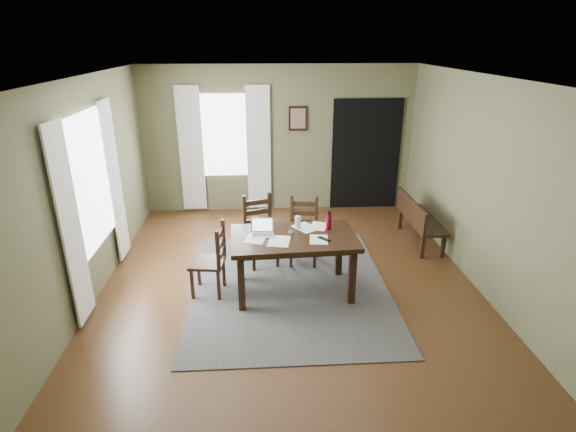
{
  "coord_description": "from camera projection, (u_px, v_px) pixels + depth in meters",
  "views": [
    {
      "loc": [
        -0.35,
        -5.27,
        3.12
      ],
      "look_at": [
        0.0,
        0.3,
        0.9
      ],
      "focal_mm": 28.0,
      "sensor_mm": 36.0,
      "label": 1
    }
  ],
  "objects": [
    {
      "name": "ground",
      "position": [
        289.0,
        286.0,
        6.06
      ],
      "size": [
        5.0,
        6.0,
        0.01
      ],
      "color": "#492C16"
    },
    {
      "name": "room_shell",
      "position": [
        290.0,
        155.0,
        5.39
      ],
      "size": [
        5.02,
        6.02,
        2.71
      ],
      "color": "brown",
      "rests_on": "ground"
    },
    {
      "name": "rug",
      "position": [
        289.0,
        286.0,
        6.05
      ],
      "size": [
        2.6,
        3.2,
        0.01
      ],
      "color": "#3E3E3E",
      "rests_on": "ground"
    },
    {
      "name": "dining_table",
      "position": [
        294.0,
        243.0,
        5.68
      ],
      "size": [
        1.62,
        1.02,
        0.79
      ],
      "rotation": [
        0.0,
        0.0,
        0.05
      ],
      "color": "black",
      "rests_on": "rug"
    },
    {
      "name": "chair_end",
      "position": [
        211.0,
        261.0,
        5.73
      ],
      "size": [
        0.47,
        0.47,
        0.96
      ],
      "rotation": [
        0.0,
        0.0,
        -1.69
      ],
      "color": "black",
      "rests_on": "rug"
    },
    {
      "name": "chair_back_left",
      "position": [
        260.0,
        231.0,
        6.53
      ],
      "size": [
        0.55,
        0.55,
        1.01
      ],
      "rotation": [
        0.0,
        0.0,
        0.29
      ],
      "color": "black",
      "rests_on": "rug"
    },
    {
      "name": "chair_back_right",
      "position": [
        304.0,
        232.0,
        6.57
      ],
      "size": [
        0.48,
        0.48,
        0.97
      ],
      "rotation": [
        0.0,
        0.0,
        -0.14
      ],
      "color": "black",
      "rests_on": "rug"
    },
    {
      "name": "bench",
      "position": [
        418.0,
        217.0,
        7.2
      ],
      "size": [
        0.42,
        1.32,
        0.74
      ],
      "rotation": [
        0.0,
        0.0,
        1.57
      ],
      "color": "black",
      "rests_on": "ground"
    },
    {
      "name": "laptop",
      "position": [
        262.0,
        230.0,
        5.69
      ],
      "size": [
        0.29,
        0.23,
        0.2
      ],
      "rotation": [
        0.0,
        0.0,
        -0.02
      ],
      "color": "#B7B7BC",
      "rests_on": "dining_table"
    },
    {
      "name": "computer_mouse",
      "position": [
        290.0,
        233.0,
        5.69
      ],
      "size": [
        0.07,
        0.11,
        0.03
      ],
      "primitive_type": "cube",
      "rotation": [
        0.0,
        0.0,
        -0.08
      ],
      "color": "#3F3F42",
      "rests_on": "dining_table"
    },
    {
      "name": "tv_remote",
      "position": [
        324.0,
        239.0,
        5.54
      ],
      "size": [
        0.15,
        0.16,
        0.02
      ],
      "primitive_type": "cube",
      "rotation": [
        0.0,
        0.0,
        0.72
      ],
      "color": "black",
      "rests_on": "dining_table"
    },
    {
      "name": "drinking_glass",
      "position": [
        298.0,
        222.0,
        5.85
      ],
      "size": [
        0.08,
        0.08,
        0.17
      ],
      "primitive_type": "cylinder",
      "rotation": [
        0.0,
        0.0,
        -0.13
      ],
      "color": "silver",
      "rests_on": "dining_table"
    },
    {
      "name": "water_bottle",
      "position": [
        329.0,
        221.0,
        5.8
      ],
      "size": [
        0.1,
        0.1,
        0.25
      ],
      "rotation": [
        0.0,
        0.0,
        0.39
      ],
      "color": "maroon",
      "rests_on": "dining_table"
    },
    {
      "name": "paper_a",
      "position": [
        256.0,
        238.0,
        5.57
      ],
      "size": [
        0.32,
        0.37,
        0.0
      ],
      "primitive_type": "cube",
      "rotation": [
        0.0,
        0.0,
        -0.28
      ],
      "color": "white",
      "rests_on": "dining_table"
    },
    {
      "name": "paper_b",
      "position": [
        319.0,
        240.0,
        5.54
      ],
      "size": [
        0.26,
        0.31,
        0.0
      ],
      "primitive_type": "cube",
      "rotation": [
        0.0,
        0.0,
        -0.12
      ],
      "color": "white",
      "rests_on": "dining_table"
    },
    {
      "name": "paper_c",
      "position": [
        305.0,
        228.0,
        5.89
      ],
      "size": [
        0.38,
        0.4,
        0.0
      ],
      "primitive_type": "cube",
      "rotation": [
        0.0,
        0.0,
        0.61
      ],
      "color": "white",
      "rests_on": "dining_table"
    },
    {
      "name": "paper_d",
      "position": [
        319.0,
        226.0,
        5.94
      ],
      "size": [
        0.31,
        0.35,
        0.0
      ],
      "primitive_type": "cube",
      "rotation": [
        0.0,
        0.0,
        -0.38
      ],
      "color": "white",
      "rests_on": "dining_table"
    },
    {
      "name": "paper_e",
      "position": [
        279.0,
        241.0,
        5.5
      ],
      "size": [
        0.31,
        0.37,
        0.0
      ],
      "primitive_type": "cube",
      "rotation": [
        0.0,
        0.0,
        -0.17
      ],
      "color": "white",
      "rests_on": "dining_table"
    },
    {
      "name": "window_left",
      "position": [
        90.0,
        182.0,
        5.56
      ],
      "size": [
        0.01,
        1.3,
        1.7
      ],
      "color": "white",
      "rests_on": "ground"
    },
    {
      "name": "window_back",
      "position": [
        224.0,
        136.0,
        8.22
      ],
      "size": [
        1.0,
        0.01,
        1.5
      ],
      "color": "white",
      "rests_on": "ground"
    },
    {
      "name": "curtain_left_near",
      "position": [
        70.0,
        227.0,
        4.9
      ],
      "size": [
        0.03,
        0.48,
        2.3
      ],
      "color": "silver",
      "rests_on": "ground"
    },
    {
      "name": "curtain_left_far",
      "position": [
        115.0,
        182.0,
        6.42
      ],
      "size": [
        0.03,
        0.48,
        2.3
      ],
      "color": "silver",
      "rests_on": "ground"
    },
    {
      "name": "curtain_back_left",
      "position": [
        191.0,
        150.0,
        8.24
      ],
      "size": [
        0.44,
        0.03,
        2.3
      ],
      "color": "silver",
      "rests_on": "ground"
    },
    {
      "name": "curtain_back_right",
      "position": [
        259.0,
        149.0,
        8.32
      ],
      "size": [
        0.44,
        0.03,
        2.3
      ],
      "color": "silver",
      "rests_on": "ground"
    },
    {
      "name": "framed_picture",
      "position": [
        298.0,
        118.0,
        8.18
      ],
      "size": [
        0.34,
        0.03,
        0.44
      ],
      "color": "black",
      "rests_on": "ground"
    },
    {
      "name": "doorway_back",
      "position": [
        366.0,
        155.0,
        8.52
      ],
      "size": [
        1.3,
        0.03,
        2.1
      ],
      "color": "black",
      "rests_on": "ground"
    }
  ]
}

